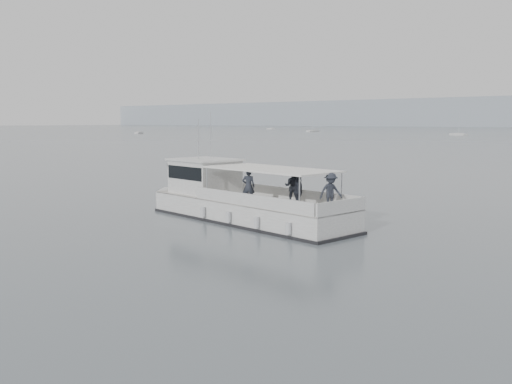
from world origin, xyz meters
The scene contains 2 objects.
ground centered at (0.00, 0.00, 0.00)m, with size 1400.00×1400.00×0.00m, color #515A5F.
tour_boat centered at (-3.81, 0.68, 0.98)m, with size 14.38×5.14×5.98m.
Camera 1 is at (16.64, -21.90, 5.22)m, focal length 40.00 mm.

